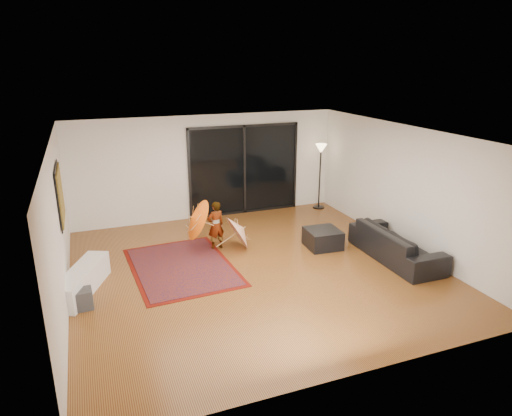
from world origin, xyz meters
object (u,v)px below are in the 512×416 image
media_console (82,281)px  sofa (396,244)px  ottoman (323,238)px  child (216,225)px

media_console → sofa: size_ratio=0.71×
ottoman → sofa: bearing=-44.1°
sofa → child: child is taller
media_console → child: 3.03m
media_console → sofa: (6.20, -0.79, 0.11)m
ottoman → media_console: bearing=-176.5°
sofa → ottoman: bearing=46.4°
child → ottoman: bearing=148.5°
media_console → sofa: bearing=16.6°
media_console → ottoman: (5.07, 0.31, -0.02)m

